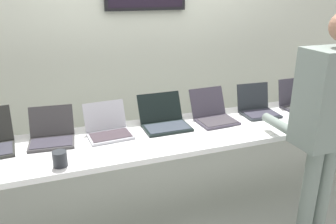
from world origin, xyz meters
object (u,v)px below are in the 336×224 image
(laptop_station_5, at_px, (257,107))
(coffee_mug, at_px, (60,159))
(laptop_station_4, at_px, (213,114))
(laptop_station_6, at_px, (300,102))
(laptop_station_3, at_px, (164,120))
(laptop_station_1, at_px, (52,134))
(laptop_station_2, at_px, (108,128))
(person, at_px, (329,115))
(workbench, at_px, (197,134))

(laptop_station_5, distance_m, coffee_mug, 1.73)
(laptop_station_4, distance_m, laptop_station_6, 0.90)
(laptop_station_3, bearing_deg, laptop_station_1, 179.36)
(laptop_station_3, relative_size, laptop_station_6, 1.00)
(laptop_station_2, bearing_deg, person, -29.07)
(laptop_station_3, height_order, laptop_station_6, laptop_station_6)
(laptop_station_4, height_order, laptop_station_5, laptop_station_5)
(laptop_station_2, height_order, laptop_station_6, laptop_station_6)
(workbench, height_order, laptop_station_4, laptop_station_4)
(workbench, xyz_separation_m, laptop_station_1, (-1.08, 0.15, 0.10))
(laptop_station_2, height_order, person, person)
(laptop_station_3, distance_m, laptop_station_4, 0.43)
(laptop_station_3, relative_size, person, 0.21)
(laptop_station_4, height_order, person, person)
(workbench, relative_size, laptop_station_5, 11.19)
(laptop_station_3, bearing_deg, laptop_station_6, -0.43)
(laptop_station_1, xyz_separation_m, person, (1.75, -0.77, 0.20))
(laptop_station_1, relative_size, person, 0.20)
(coffee_mug, bearing_deg, laptop_station_2, 45.41)
(laptop_station_6, bearing_deg, workbench, -173.27)
(laptop_station_5, bearing_deg, laptop_station_6, -0.68)
(laptop_station_5, relative_size, coffee_mug, 3.26)
(laptop_station_3, relative_size, laptop_station_4, 1.00)
(workbench, distance_m, person, 0.96)
(laptop_station_4, bearing_deg, person, -57.93)
(workbench, bearing_deg, laptop_station_1, 172.19)
(workbench, height_order, laptop_station_2, laptop_station_2)
(laptop_station_6, bearing_deg, laptop_station_5, 179.32)
(laptop_station_1, xyz_separation_m, laptop_station_3, (0.85, -0.01, 0.00))
(laptop_station_3, xyz_separation_m, coffee_mug, (-0.82, -0.39, -0.01))
(workbench, bearing_deg, laptop_station_6, 6.73)
(laptop_station_4, height_order, coffee_mug, laptop_station_4)
(laptop_station_6, relative_size, person, 0.21)
(laptop_station_3, distance_m, coffee_mug, 0.91)
(laptop_station_2, height_order, laptop_station_3, laptop_station_3)
(workbench, xyz_separation_m, person, (0.66, -0.62, 0.30))
(laptop_station_4, bearing_deg, workbench, -148.66)
(laptop_station_4, xyz_separation_m, laptop_station_6, (0.90, 0.01, 0.00))
(laptop_station_6, bearing_deg, laptop_station_4, -179.44)
(laptop_station_3, relative_size, coffee_mug, 3.69)
(laptop_station_4, bearing_deg, coffee_mug, -163.48)
(workbench, height_order, laptop_station_6, laptop_station_6)
(laptop_station_5, relative_size, laptop_station_6, 0.89)
(laptop_station_1, bearing_deg, laptop_station_4, -1.26)
(laptop_station_5, xyz_separation_m, laptop_station_6, (0.46, -0.01, 0.00))
(laptop_station_1, distance_m, laptop_station_2, 0.40)
(laptop_station_3, xyz_separation_m, person, (0.89, -0.76, 0.20))
(laptop_station_6, bearing_deg, laptop_station_1, 179.49)
(person, distance_m, coffee_mug, 1.76)
(person, bearing_deg, laptop_station_2, 150.93)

